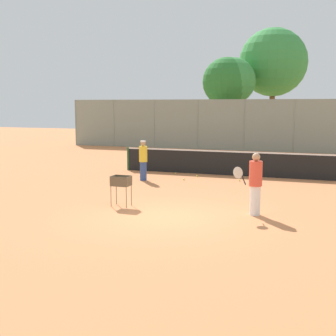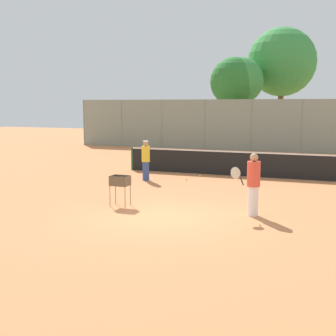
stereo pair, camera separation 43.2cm
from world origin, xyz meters
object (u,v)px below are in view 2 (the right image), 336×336
at_px(player_white_outfit, 146,160).
at_px(ball_cart, 120,183).
at_px(tennis_net, 234,163).
at_px(parked_car, 224,136).
at_px(player_red_cap, 253,184).

xyz_separation_m(player_white_outfit, ball_cart, (1.30, -4.69, -0.14)).
distance_m(tennis_net, player_white_outfit, 3.96).
xyz_separation_m(player_white_outfit, parked_car, (-1.51, 17.76, -0.18)).
height_order(player_white_outfit, player_red_cap, player_red_cap).
bearing_deg(player_white_outfit, ball_cart, 159.96).
xyz_separation_m(tennis_net, ball_cart, (-1.75, -7.21, 0.14)).
xyz_separation_m(player_white_outfit, player_red_cap, (5.30, -4.47, 0.06)).
relative_size(player_white_outfit, player_red_cap, 0.93).
bearing_deg(ball_cart, player_white_outfit, 105.44).
relative_size(tennis_net, parked_car, 2.36).
relative_size(player_white_outfit, ball_cart, 1.74).
bearing_deg(parked_car, ball_cart, -82.88).
bearing_deg(player_red_cap, ball_cart, -34.67).
relative_size(tennis_net, ball_cart, 10.68).
bearing_deg(player_white_outfit, tennis_net, -85.89).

